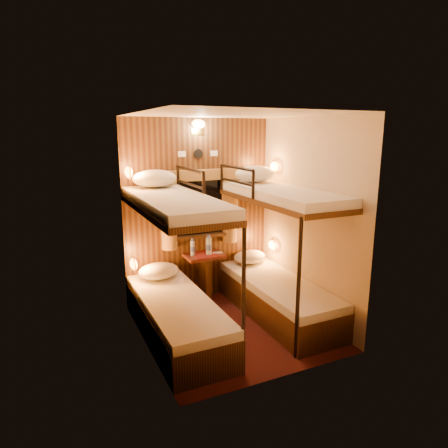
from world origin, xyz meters
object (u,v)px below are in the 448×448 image
bottle_left (193,248)px  bottle_right (209,246)px  bunk_right (278,272)px  table (204,271)px  bunk_left (176,290)px

bottle_left → bottle_right: bearing=-17.8°
bunk_right → table: (-0.65, 0.78, -0.14)m
bunk_left → bottle_left: 0.98m
bunk_left → bunk_right: size_ratio=1.00×
table → bottle_left: (-0.15, 0.04, 0.33)m
bunk_left → bottle_right: bearing=47.1°
bunk_right → bottle_right: bunk_right is taller
bunk_left → bottle_right: 1.05m
table → bunk_right: bearing=-50.3°
table → bottle_right: size_ratio=2.45×
bunk_right → bottle_right: (-0.60, 0.75, 0.21)m
bunk_right → table: size_ratio=2.90×
bunk_left → bunk_right: 1.30m
table → bottle_left: bottle_left is taller
bunk_left → bottle_right: (0.70, 0.75, 0.21)m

